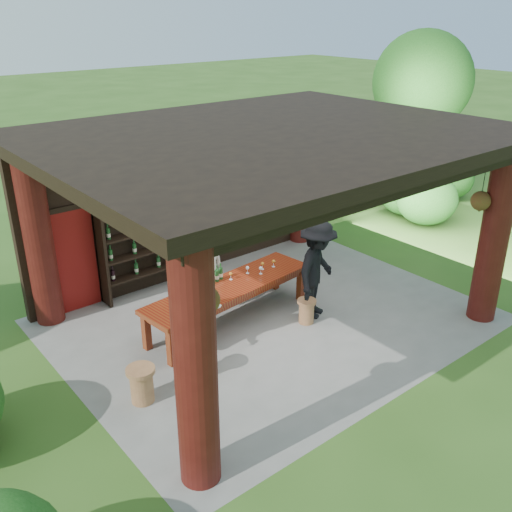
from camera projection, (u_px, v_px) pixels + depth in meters
ground at (270, 319)px, 10.59m from camera, size 90.00×90.00×0.00m
pavilion at (254, 205)px, 10.03m from camera, size 7.50×6.00×3.60m
wine_shelf at (157, 239)px, 11.38m from camera, size 2.42×0.37×2.13m
tasting_table at (229, 291)px, 10.25m from camera, size 3.50×1.25×0.75m
stool_near_left at (198, 361)px, 8.87m from camera, size 0.39×0.39×0.51m
stool_near_right at (306, 311)px, 10.39m from camera, size 0.35×0.35×0.46m
stool_far_left at (142, 384)px, 8.29m from camera, size 0.43×0.43×0.57m
host at (210, 271)px, 10.63m from camera, size 0.59×0.40×1.61m
guest_woman at (200, 313)px, 9.21m from camera, size 0.85×0.71×1.57m
guest_man at (317, 269)px, 10.38m from camera, size 1.39×1.13×1.87m
table_bottles at (216, 274)px, 10.29m from camera, size 0.38×0.14×0.31m
table_glasses at (255, 269)px, 10.67m from camera, size 1.04×0.24×0.15m
napkin_basket at (203, 297)px, 9.63m from camera, size 0.28×0.21×0.14m
shrubs at (343, 242)px, 12.56m from camera, size 16.11×8.13×1.36m
trees at (361, 110)px, 11.75m from camera, size 23.12×10.48×4.80m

